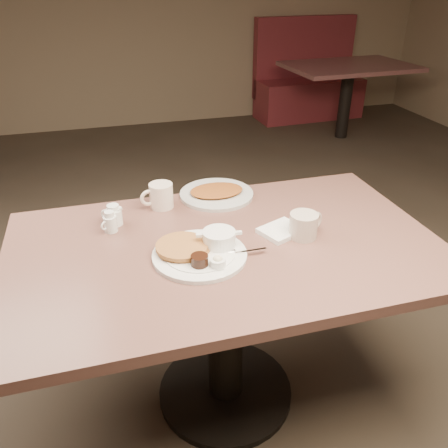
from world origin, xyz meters
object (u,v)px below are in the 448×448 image
object	(u,v)px
diner_table	(225,283)
coffee_mug_near	(304,225)
main_plate	(201,249)
creamer_left	(110,222)
creamer_right	(114,216)
hash_plate	(216,193)
coffee_mug_far	(160,196)
booth_back_right	(311,83)

from	to	relation	value
diner_table	coffee_mug_near	bearing A→B (deg)	-4.66
diner_table	main_plate	size ratio (longest dim) A/B	3.73
main_plate	coffee_mug_near	size ratio (longest dim) A/B	2.61
creamer_left	creamer_right	xyz separation A→B (m)	(0.02, 0.05, -0.00)
coffee_mug_near	creamer_right	distance (m)	0.70
hash_plate	main_plate	bearing A→B (deg)	-111.42
coffee_mug_near	main_plate	bearing A→B (deg)	-176.75
coffee_mug_near	hash_plate	bearing A→B (deg)	117.65
coffee_mug_far	booth_back_right	world-z (taller)	booth_back_right
creamer_right	booth_back_right	distance (m)	4.26
creamer_right	booth_back_right	bearing A→B (deg)	54.35
coffee_mug_near	creamer_left	distance (m)	0.70
creamer_left	coffee_mug_far	bearing A→B (deg)	34.67
main_plate	hash_plate	world-z (taller)	main_plate
diner_table	creamer_left	bearing A→B (deg)	151.91
coffee_mug_near	coffee_mug_far	size ratio (longest dim) A/B	1.10
creamer_left	hash_plate	distance (m)	0.49
coffee_mug_near	hash_plate	distance (m)	0.46
coffee_mug_far	creamer_right	distance (m)	0.21
hash_plate	booth_back_right	bearing A→B (deg)	58.39
diner_table	coffee_mug_far	bearing A→B (deg)	116.38
diner_table	main_plate	distance (m)	0.22
main_plate	coffee_mug_near	bearing A→B (deg)	3.25
main_plate	booth_back_right	distance (m)	4.36
diner_table	creamer_left	size ratio (longest dim) A/B	18.75
coffee_mug_far	booth_back_right	xyz separation A→B (m)	(2.28, 3.36, -0.39)
creamer_left	booth_back_right	distance (m)	4.31
diner_table	coffee_mug_near	world-z (taller)	coffee_mug_near
main_plate	creamer_left	world-z (taller)	creamer_left
creamer_left	creamer_right	world-z (taller)	same
creamer_right	coffee_mug_far	bearing A→B (deg)	25.89
coffee_mug_far	coffee_mug_near	bearing A→B (deg)	-38.96
hash_plate	booth_back_right	world-z (taller)	booth_back_right
main_plate	diner_table	bearing A→B (deg)	24.63
booth_back_right	main_plate	bearing A→B (deg)	-120.53
main_plate	creamer_right	xyz separation A→B (m)	(-0.26, 0.30, 0.01)
main_plate	creamer_right	world-z (taller)	creamer_right
coffee_mug_near	creamer_right	xyz separation A→B (m)	(-0.65, 0.28, -0.01)
creamer_left	hash_plate	xyz separation A→B (m)	(0.45, 0.18, -0.02)
hash_plate	coffee_mug_far	bearing A→B (deg)	-170.74
creamer_right	diner_table	bearing A→B (deg)	-34.86
coffee_mug_near	booth_back_right	world-z (taller)	booth_back_right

